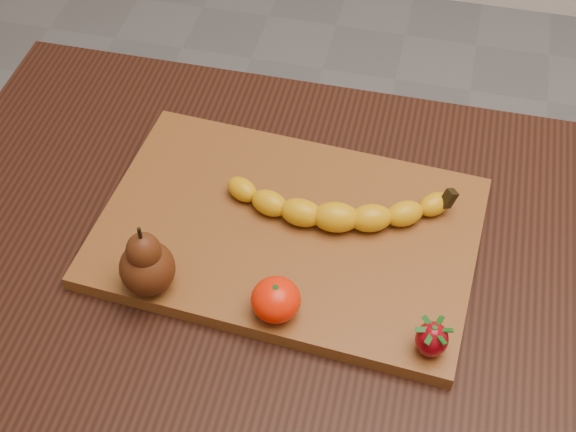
% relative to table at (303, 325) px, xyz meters
% --- Properties ---
extents(table, '(1.00, 0.70, 0.76)m').
position_rel_table_xyz_m(table, '(0.00, 0.00, 0.00)').
color(table, black).
rests_on(table, ground).
extents(cutting_board, '(0.47, 0.33, 0.02)m').
position_rel_table_xyz_m(cutting_board, '(-0.03, 0.06, 0.11)').
color(cutting_board, brown).
rests_on(cutting_board, table).
extents(banana, '(0.24, 0.09, 0.04)m').
position_rel_table_xyz_m(banana, '(0.02, 0.07, 0.14)').
color(banana, '#E1A20A').
rests_on(banana, cutting_board).
extents(pear, '(0.08, 0.08, 0.10)m').
position_rel_table_xyz_m(pear, '(-0.16, -0.06, 0.17)').
color(pear, '#4E220C').
rests_on(pear, cutting_board).
extents(mandarin, '(0.07, 0.07, 0.05)m').
position_rel_table_xyz_m(mandarin, '(-0.02, -0.07, 0.14)').
color(mandarin, '#F71F02').
rests_on(mandarin, cutting_board).
extents(strawberry, '(0.04, 0.04, 0.04)m').
position_rel_table_xyz_m(strawberry, '(0.15, -0.08, 0.14)').
color(strawberry, maroon).
rests_on(strawberry, cutting_board).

